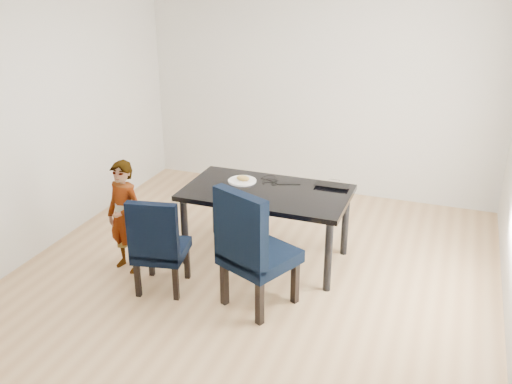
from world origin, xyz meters
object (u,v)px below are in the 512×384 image
(dining_table, at_px, (266,225))
(child, at_px, (125,217))
(chair_left, at_px, (161,242))
(plate, at_px, (242,181))
(chair_right, at_px, (260,247))
(laptop, at_px, (333,184))

(dining_table, xyz_separation_m, child, (-1.21, -0.65, 0.18))
(chair_left, distance_m, plate, 1.10)
(dining_table, xyz_separation_m, chair_right, (0.21, -0.78, 0.19))
(dining_table, bearing_deg, chair_right, -74.80)
(chair_left, xyz_separation_m, child, (-0.49, 0.19, 0.09))
(chair_left, height_order, plate, chair_left)
(chair_left, xyz_separation_m, laptop, (1.29, 1.19, 0.30))
(dining_table, xyz_separation_m, chair_left, (-0.72, -0.84, 0.09))
(child, xyz_separation_m, plate, (0.90, 0.79, 0.20))
(child, relative_size, plate, 3.89)
(plate, bearing_deg, dining_table, -23.69)
(plate, relative_size, laptop, 0.85)
(child, height_order, plate, child)
(laptop, bearing_deg, dining_table, 31.15)
(chair_left, bearing_deg, chair_right, -7.53)
(dining_table, bearing_deg, chair_left, -130.63)
(chair_right, distance_m, plate, 1.07)
(chair_left, relative_size, child, 0.84)
(chair_right, bearing_deg, plate, 143.65)
(laptop, bearing_deg, child, 29.05)
(chair_right, bearing_deg, child, -161.18)
(dining_table, height_order, laptop, laptop)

